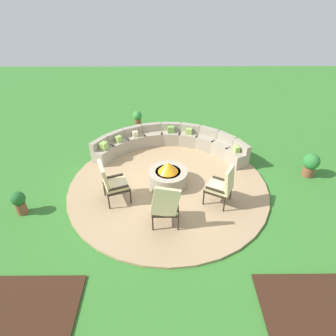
% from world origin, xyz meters
% --- Properties ---
extents(ground_plane, '(24.00, 24.00, 0.00)m').
position_xyz_m(ground_plane, '(0.00, 0.00, 0.00)').
color(ground_plane, '#387A2D').
extents(patio_circle, '(5.29, 5.29, 0.06)m').
position_xyz_m(patio_circle, '(0.00, 0.00, 0.03)').
color(patio_circle, tan).
rests_on(patio_circle, ground_plane).
extents(mulch_bed_left, '(1.63, 1.37, 0.04)m').
position_xyz_m(mulch_bed_left, '(-2.38, -3.47, 0.02)').
color(mulch_bed_left, '#382114').
rests_on(mulch_bed_left, ground_plane).
extents(mulch_bed_right, '(1.63, 1.37, 0.04)m').
position_xyz_m(mulch_bed_right, '(2.38, -3.47, 0.02)').
color(mulch_bed_right, '#382114').
rests_on(mulch_bed_right, ground_plane).
extents(fire_pit, '(1.03, 1.03, 0.70)m').
position_xyz_m(fire_pit, '(0.00, 0.00, 0.33)').
color(fire_pit, '#9E937F').
rests_on(fire_pit, patio_circle).
extents(curved_stone_bench, '(4.64, 1.87, 0.67)m').
position_xyz_m(curved_stone_bench, '(0.07, 1.78, 0.33)').
color(curved_stone_bench, '#9E937F').
rests_on(curved_stone_bench, patio_circle).
extents(lounge_chair_front_left, '(0.77, 0.76, 1.13)m').
position_xyz_m(lounge_chair_front_left, '(-1.35, -0.64, 0.63)').
color(lounge_chair_front_left, '#2D2319').
rests_on(lounge_chair_front_left, patio_circle).
extents(lounge_chair_front_right, '(0.66, 0.55, 1.18)m').
position_xyz_m(lounge_chair_front_right, '(-0.07, -1.50, 0.64)').
color(lounge_chair_front_right, '#2D2319').
rests_on(lounge_chair_front_right, patio_circle).
extents(lounge_chair_back_left, '(0.75, 0.74, 1.06)m').
position_xyz_m(lounge_chair_back_left, '(1.28, -0.77, 0.61)').
color(lounge_chair_back_left, '#2D2319').
rests_on(lounge_chair_back_left, patio_circle).
extents(potted_plant_0, '(0.33, 0.33, 0.59)m').
position_xyz_m(potted_plant_0, '(-1.11, 3.67, 0.34)').
color(potted_plant_0, brown).
rests_on(potted_plant_0, ground_plane).
extents(potted_plant_1, '(0.33, 0.33, 0.61)m').
position_xyz_m(potted_plant_1, '(-3.49, -1.02, 0.35)').
color(potted_plant_1, brown).
rests_on(potted_plant_1, ground_plane).
extents(potted_plant_2, '(0.45, 0.45, 0.70)m').
position_xyz_m(potted_plant_2, '(3.96, 0.46, 0.40)').
color(potted_plant_2, brown).
rests_on(potted_plant_2, ground_plane).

